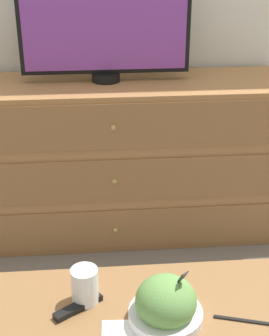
% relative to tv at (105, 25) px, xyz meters
% --- Properties ---
extents(ground_plane, '(12.00, 12.00, 0.00)m').
position_rel_tv_xyz_m(ground_plane, '(0.06, 0.22, -1.05)').
color(ground_plane, '#70665B').
extents(dresser, '(1.67, 0.46, 0.79)m').
position_rel_tv_xyz_m(dresser, '(0.02, -0.03, -0.65)').
color(dresser, '#9E6B3D').
rests_on(dresser, ground_plane).
extents(tv, '(0.77, 0.13, 0.49)m').
position_rel_tv_xyz_m(tv, '(0.00, 0.00, 0.00)').
color(tv, black).
rests_on(tv, dresser).
extents(coffee_table, '(0.95, 0.47, 0.47)m').
position_rel_tv_xyz_m(coffee_table, '(0.08, -1.21, -0.66)').
color(coffee_table, olive).
rests_on(coffee_table, ground_plane).
extents(takeout_bowl, '(0.21, 0.21, 0.18)m').
position_rel_tv_xyz_m(takeout_bowl, '(0.11, -1.24, -0.52)').
color(takeout_bowl, silver).
rests_on(takeout_bowl, coffee_table).
extents(drink_cup, '(0.08, 0.08, 0.11)m').
position_rel_tv_xyz_m(drink_cup, '(-0.11, -1.14, -0.53)').
color(drink_cup, white).
rests_on(drink_cup, coffee_table).
extents(knife, '(0.17, 0.06, 0.01)m').
position_rel_tv_xyz_m(knife, '(0.34, -1.26, -0.58)').
color(knife, black).
rests_on(knife, coffee_table).
extents(remote_control, '(0.14, 0.11, 0.02)m').
position_rel_tv_xyz_m(remote_control, '(-0.13, -1.17, -0.57)').
color(remote_control, black).
rests_on(remote_control, coffee_table).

